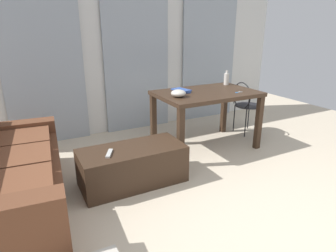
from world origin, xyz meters
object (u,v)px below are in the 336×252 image
at_px(bottle_near, 226,79).
at_px(bowl, 178,93).
at_px(tv_remote_primary, 109,153).
at_px(couch, 6,179).
at_px(book_stack, 181,90).
at_px(coffee_table, 133,166).
at_px(wire_chair, 245,102).
at_px(scissors, 238,92).
at_px(craft_table, 206,100).

bearing_deg(bottle_near, bowl, -161.15).
bearing_deg(bowl, tv_remote_primary, -157.44).
distance_m(bottle_near, bowl, 1.04).
xyz_separation_m(couch, book_stack, (2.09, 0.52, 0.49)).
bearing_deg(bottle_near, coffee_table, -157.71).
height_order(coffee_table, wire_chair, wire_chair).
bearing_deg(couch, scissors, 3.05).
distance_m(scissors, tv_remote_primary, 1.86).
relative_size(bowl, book_stack, 0.64).
relative_size(wire_chair, bowl, 4.43).
relative_size(coffee_table, bowl, 5.96).
distance_m(couch, scissors, 2.75).
height_order(coffee_table, craft_table, craft_table).
xyz_separation_m(wire_chair, book_stack, (-1.12, -0.01, 0.29)).
height_order(scissors, tv_remote_primary, scissors).
distance_m(coffee_table, craft_table, 1.39).
xyz_separation_m(couch, tv_remote_primary, (0.91, -0.13, 0.11)).
bearing_deg(bottle_near, book_stack, -172.73).
bearing_deg(craft_table, bottle_near, 26.18).
distance_m(couch, craft_table, 2.44).
bearing_deg(wire_chair, craft_table, -168.79).
relative_size(couch, craft_table, 1.52).
bearing_deg(bowl, bottle_near, 18.85).
relative_size(coffee_table, scissors, 9.29).
relative_size(wire_chair, tv_remote_primary, 4.27).
height_order(bowl, scissors, bowl).
relative_size(craft_table, bottle_near, 6.29).
xyz_separation_m(coffee_table, scissors, (1.55, 0.23, 0.57)).
bearing_deg(book_stack, couch, -165.97).
relative_size(coffee_table, bottle_near, 5.23).
distance_m(craft_table, bottle_near, 0.61).
relative_size(couch, coffee_table, 1.82).
relative_size(craft_table, book_stack, 4.60).
bearing_deg(wire_chair, scissors, -141.96).
bearing_deg(couch, wire_chair, 9.47).
distance_m(coffee_table, wire_chair, 2.17).
xyz_separation_m(craft_table, bowl, (-0.47, -0.08, 0.15)).
distance_m(coffee_table, tv_remote_primary, 0.33).
height_order(bottle_near, bowl, bottle_near).
xyz_separation_m(craft_table, bottle_near, (0.52, 0.25, 0.19)).
bearing_deg(tv_remote_primary, scissors, 35.61).
xyz_separation_m(wire_chair, tv_remote_primary, (-2.30, -0.66, -0.09)).
relative_size(couch, book_stack, 6.98).
bearing_deg(bowl, book_stack, 53.09).
bearing_deg(book_stack, scissors, -31.32).
relative_size(bottle_near, book_stack, 0.73).
height_order(couch, coffee_table, couch).
bearing_deg(book_stack, wire_chair, 0.68).
xyz_separation_m(scissors, tv_remote_primary, (-1.80, -0.27, -0.37)).
relative_size(wire_chair, book_stack, 2.84).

